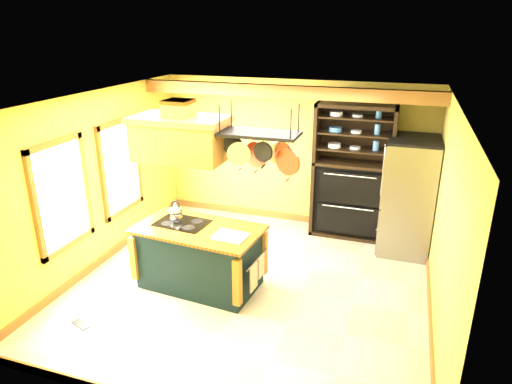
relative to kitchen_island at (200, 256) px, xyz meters
The scene contains 15 objects.
floor 0.88m from the kitchen_island, 18.25° to the left, with size 5.00×5.00×0.00m, color beige.
ceiling 2.35m from the kitchen_island, 18.25° to the left, with size 5.00×5.00×0.00m, color white.
wall_back 2.96m from the kitchen_island, 75.55° to the left, with size 5.00×0.02×2.70m, color gold.
wall_front 2.53m from the kitchen_island, 72.76° to the right, with size 5.00×0.02×2.70m, color gold.
wall_left 2.01m from the kitchen_island, behind, with size 0.02×5.00×2.70m, color gold.
wall_right 3.33m from the kitchen_island, ahead, with size 0.02×5.00×2.70m, color gold.
ceiling_beam 2.95m from the kitchen_island, 69.98° to the left, with size 5.00×0.15×0.20m, color #955E2E.
window_near 2.07m from the kitchen_island, 162.13° to the right, with size 0.06×1.06×1.56m.
window_far 2.16m from the kitchen_island, 154.71° to the left, with size 0.06×1.06×1.56m.
kitchen_island is the anchor object (origin of this frame).
range_hood 1.77m from the kitchen_island, behind, with size 1.27×0.72×0.80m.
pot_rack 1.97m from the kitchen_island, ahead, with size 1.09×0.50×0.83m.
refrigerator 3.53m from the kitchen_island, 37.52° to the left, with size 0.82×0.97×1.89m.
hutch 3.11m from the kitchen_island, 53.58° to the left, with size 1.35×0.61×2.38m.
floor_register 1.78m from the kitchen_island, 127.93° to the right, with size 0.28×0.12×0.01m, color black.
Camera 1 is at (1.90, -5.52, 3.62)m, focal length 32.00 mm.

